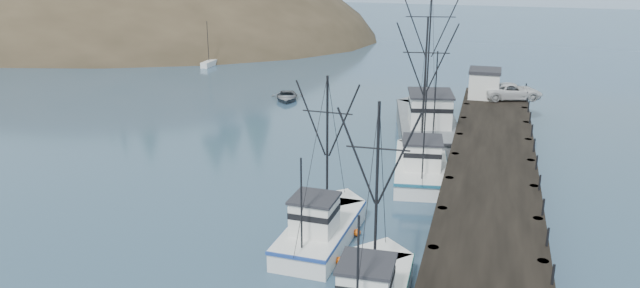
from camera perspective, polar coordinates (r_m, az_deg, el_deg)
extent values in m
plane|color=navy|center=(34.77, -9.40, -10.58)|extent=(400.00, 400.00, 0.00)
cube|color=black|center=(45.89, 15.46, -1.41)|extent=(6.00, 44.00, 0.50)
cylinder|color=black|center=(32.47, 10.22, -10.81)|extent=(0.56, 0.56, 2.00)
cylinder|color=black|center=(32.54, 19.54, -11.57)|extent=(0.56, 0.56, 2.00)
cylinder|color=black|center=(36.93, 11.04, -7.16)|extent=(0.56, 0.56, 2.00)
cylinder|color=black|center=(37.00, 19.15, -7.83)|extent=(0.56, 0.56, 2.00)
cylinder|color=black|center=(41.51, 11.67, -4.30)|extent=(0.56, 0.56, 2.00)
cylinder|color=black|center=(41.57, 18.84, -4.90)|extent=(0.56, 0.56, 2.00)
cylinder|color=black|center=(46.18, 12.17, -2.01)|extent=(0.56, 0.56, 2.00)
cylinder|color=black|center=(46.24, 18.60, -2.55)|extent=(0.56, 0.56, 2.00)
cylinder|color=black|center=(50.92, 12.57, -0.15)|extent=(0.56, 0.56, 2.00)
cylinder|color=black|center=(50.96, 18.40, -0.64)|extent=(0.56, 0.56, 2.00)
cylinder|color=black|center=(55.70, 12.91, 1.39)|extent=(0.56, 0.56, 2.00)
cylinder|color=black|center=(55.74, 18.24, 0.94)|extent=(0.56, 0.56, 2.00)
cylinder|color=black|center=(60.51, 13.19, 2.69)|extent=(0.56, 0.56, 2.00)
cylinder|color=black|center=(60.55, 18.11, 2.28)|extent=(0.56, 0.56, 2.00)
cylinder|color=black|center=(65.35, 13.44, 3.80)|extent=(0.56, 0.56, 2.00)
cylinder|color=black|center=(65.39, 17.99, 3.42)|extent=(0.56, 0.56, 2.00)
ellipsoid|color=#382D1E|center=(136.40, -22.51, 7.16)|extent=(132.00, 78.00, 51.00)
ellipsoid|color=black|center=(141.99, -23.33, 9.09)|extent=(109.20, 62.40, 41.60)
cube|color=beige|center=(99.24, -15.95, 8.58)|extent=(4.00, 5.00, 2.80)
cube|color=beige|center=(105.77, -17.64, 8.98)|extent=(4.00, 5.00, 2.80)
cube|color=beige|center=(102.42, -12.27, 9.14)|extent=(4.00, 5.00, 2.80)
cube|color=white|center=(101.81, -18.10, 7.98)|extent=(1.00, 3.50, 0.90)
cylinder|color=black|center=(101.39, -18.26, 9.59)|extent=(0.08, 0.08, 6.00)
cube|color=white|center=(96.50, -5.49, 8.27)|extent=(1.00, 3.50, 0.90)
cylinder|color=black|center=(96.05, -5.54, 9.98)|extent=(0.08, 0.08, 6.00)
cube|color=white|center=(97.09, -17.56, 7.58)|extent=(1.00, 3.50, 0.90)
cylinder|color=black|center=(96.65, -17.72, 9.27)|extent=(0.08, 0.08, 6.00)
cube|color=white|center=(100.75, -5.49, 8.68)|extent=(1.00, 3.50, 0.90)
cylinder|color=black|center=(100.32, -5.54, 10.32)|extent=(0.08, 0.08, 6.00)
cube|color=white|center=(107.98, -16.80, 8.63)|extent=(1.00, 3.50, 0.90)
cylinder|color=black|center=(107.58, -16.94, 10.15)|extent=(0.08, 0.08, 6.00)
cube|color=white|center=(88.55, -10.10, 7.20)|extent=(1.00, 3.50, 0.90)
cylinder|color=black|center=(88.07, -10.21, 9.05)|extent=(0.08, 0.08, 6.00)
cube|color=white|center=(96.21, -8.78, 8.12)|extent=(1.00, 3.50, 0.90)
cylinder|color=black|center=(95.77, -8.86, 9.83)|extent=(0.08, 0.08, 6.00)
cube|color=white|center=(105.91, -16.93, 8.45)|extent=(1.00, 3.50, 0.90)
cylinder|color=black|center=(105.51, -17.08, 10.00)|extent=(0.08, 0.08, 6.00)
cube|color=white|center=(101.54, -14.15, 8.30)|extent=(1.00, 3.50, 0.90)
cylinder|color=black|center=(101.12, -14.28, 9.92)|extent=(0.08, 0.08, 6.00)
cube|color=white|center=(33.32, 5.74, -10.88)|extent=(3.19, 3.19, 1.60)
cube|color=silver|center=(28.04, 4.23, -12.70)|extent=(2.30, 2.37, 1.90)
cube|color=#26262B|center=(27.53, 4.28, -10.86)|extent=(2.49, 2.58, 0.16)
cylinder|color=black|center=(28.57, 5.20, -4.54)|extent=(0.14, 0.14, 8.66)
cylinder|color=black|center=(25.42, 3.46, -11.87)|extent=(0.10, 0.10, 5.19)
cube|color=white|center=(36.03, 0.03, -8.44)|extent=(3.60, 8.14, 1.60)
cube|color=white|center=(39.48, 1.87, -5.98)|extent=(3.22, 3.22, 1.60)
cube|color=navy|center=(35.72, 0.03, -7.43)|extent=(3.67, 8.35, 0.18)
cube|color=silver|center=(34.39, -0.51, -6.55)|extent=(2.36, 2.36, 1.90)
cube|color=#26262B|center=(33.98, -0.52, -4.97)|extent=(2.56, 2.57, 0.16)
cylinder|color=black|center=(35.22, 0.66, -0.35)|extent=(0.14, 0.14, 8.30)
cylinder|color=black|center=(32.00, -1.72, -5.49)|extent=(0.10, 0.10, 4.98)
cube|color=white|center=(46.44, 9.19, -2.44)|extent=(4.93, 9.99, 1.60)
cube|color=white|center=(50.97, 9.13, -0.57)|extent=(3.66, 3.66, 1.60)
cube|color=#1C5973|center=(46.21, 9.23, -1.63)|extent=(5.04, 10.24, 0.18)
cube|color=silver|center=(44.70, 9.32, -0.89)|extent=(2.92, 3.02, 1.90)
cube|color=#26262B|center=(44.38, 9.38, 0.37)|extent=(3.17, 3.30, 0.16)
cylinder|color=black|center=(46.18, 9.53, 5.10)|extent=(0.14, 0.14, 10.24)
cylinder|color=black|center=(41.71, 9.51, 0.79)|extent=(0.10, 0.10, 6.14)
cube|color=slate|center=(55.23, 9.73, 1.18)|extent=(7.27, 14.33, 2.20)
cube|color=slate|center=(61.79, 9.23, 3.01)|extent=(4.66, 4.66, 2.20)
cube|color=black|center=(54.96, 9.78, 2.18)|extent=(7.43, 14.69, 0.18)
cube|color=silver|center=(52.91, 10.02, 3.12)|extent=(4.00, 4.42, 2.60)
cube|color=#26262B|center=(52.57, 10.10, 4.58)|extent=(4.34, 4.82, 0.16)
cylinder|color=black|center=(55.76, 9.92, 8.49)|extent=(0.14, 0.14, 11.34)
cylinder|color=black|center=(49.01, 10.50, 4.45)|extent=(0.10, 0.10, 6.81)
cube|color=silver|center=(62.87, 14.77, 5.25)|extent=(2.80, 3.00, 2.50)
cube|color=#26262B|center=(62.59, 14.88, 6.50)|extent=(3.00, 3.20, 0.30)
imported|color=silver|center=(63.00, 17.19, 4.63)|extent=(6.11, 4.12, 1.55)
imported|color=#52565B|center=(68.52, -3.09, 4.06)|extent=(4.84, 5.81, 1.04)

